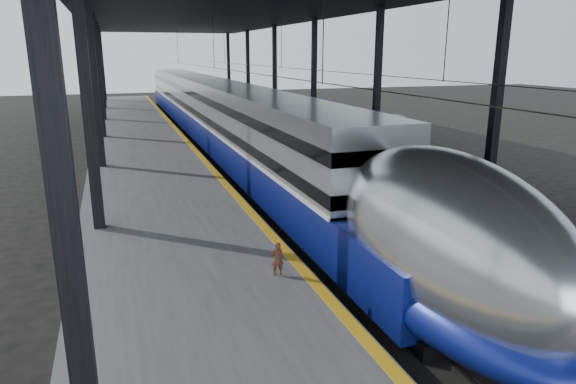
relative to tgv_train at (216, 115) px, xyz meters
name	(u,v)px	position (x,y,z in m)	size (l,w,h in m)	color
ground	(321,295)	(-2.00, -25.01, -2.14)	(160.00, 160.00, 0.00)	black
platform	(144,155)	(-5.50, -5.01, -1.64)	(6.00, 80.00, 1.00)	#4C4C4F
yellow_strip	(190,144)	(-2.70, -5.01, -1.13)	(0.30, 80.00, 0.01)	gold
rails	(269,154)	(2.50, -5.01, -2.06)	(6.52, 80.00, 0.16)	slate
canopy	(226,8)	(-0.10, -5.01, 6.98)	(18.00, 75.00, 9.47)	black
tgv_train	(216,115)	(0.00, 0.00, 0.00)	(3.19, 65.20, 4.57)	#B7BABF
second_train	(244,103)	(5.00, 11.74, -0.33)	(2.59, 56.05, 3.57)	navy
child	(277,259)	(-3.42, -25.46, -0.69)	(0.32, 0.21, 0.89)	#552C1C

